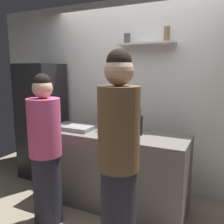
% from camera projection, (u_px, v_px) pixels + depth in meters
% --- Properties ---
extents(back_wall_assembly, '(4.80, 0.32, 2.60)m').
position_uv_depth(back_wall_assembly, '(138.00, 95.00, 3.40)').
color(back_wall_assembly, white).
rests_on(back_wall_assembly, ground).
extents(refrigerator, '(0.57, 0.61, 1.74)m').
position_uv_depth(refrigerator, '(42.00, 121.00, 3.72)').
color(refrigerator, black).
rests_on(refrigerator, ground).
extents(counter, '(1.79, 0.61, 0.91)m').
position_uv_depth(counter, '(112.00, 169.00, 2.94)').
color(counter, '#66605B').
rests_on(counter, ground).
extents(baking_pan, '(0.34, 0.24, 0.05)m').
position_uv_depth(baking_pan, '(78.00, 128.00, 2.97)').
color(baking_pan, gray).
rests_on(baking_pan, counter).
extents(utensil_holder, '(0.09, 0.09, 0.22)m').
position_uv_depth(utensil_holder, '(54.00, 125.00, 3.01)').
color(utensil_holder, '#B2B2B7').
rests_on(utensil_holder, counter).
extents(wine_bottle_dark_glass, '(0.07, 0.07, 0.32)m').
position_uv_depth(wine_bottle_dark_glass, '(139.00, 125.00, 2.74)').
color(wine_bottle_dark_glass, black).
rests_on(wine_bottle_dark_glass, counter).
extents(wine_bottle_green_glass, '(0.06, 0.06, 0.29)m').
position_uv_depth(wine_bottle_green_glass, '(103.00, 122.00, 2.94)').
color(wine_bottle_green_glass, '#19471E').
rests_on(wine_bottle_green_glass, counter).
extents(water_bottle_plastic, '(0.08, 0.08, 0.21)m').
position_uv_depth(water_bottle_plastic, '(116.00, 125.00, 2.84)').
color(water_bottle_plastic, silver).
rests_on(water_bottle_plastic, counter).
extents(person_brown_jacket, '(0.34, 0.34, 1.81)m').
position_uv_depth(person_brown_jacket, '(119.00, 162.00, 1.97)').
color(person_brown_jacket, '#262633').
rests_on(person_brown_jacket, ground).
extents(person_pink_top, '(0.34, 0.34, 1.62)m').
position_uv_depth(person_pink_top, '(46.00, 152.00, 2.54)').
color(person_pink_top, '#262633').
rests_on(person_pink_top, ground).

